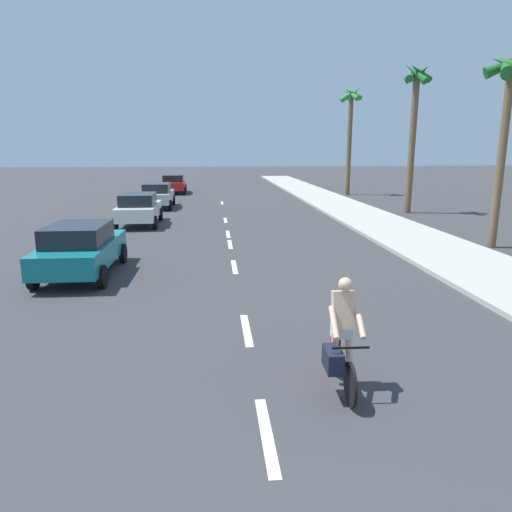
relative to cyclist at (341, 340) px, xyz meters
The scene contains 17 objects.
ground_plane 14.66m from the cyclist, 95.03° to the left, with size 160.00×160.00×0.00m, color #38383A.
sidewalk_strip 17.78m from the cyclist, 68.98° to the left, with size 3.60×80.00×0.14m, color #B2ADA3.
lane_stripe_1 1.89m from the cyclist, 138.82° to the right, with size 0.16×1.80×0.01m, color white.
lane_stripe_2 3.04m from the cyclist, 116.04° to the left, with size 0.16×1.80×0.01m, color white.
lane_stripe_3 8.21m from the cyclist, 99.03° to the left, with size 0.16×1.80×0.01m, color white.
lane_stripe_4 11.85m from the cyclist, 96.23° to the left, with size 0.16×1.80×0.01m, color white.
lane_stripe_5 14.11m from the cyclist, 95.22° to the left, with size 0.16×1.80×0.01m, color white.
lane_stripe_6 18.29m from the cyclist, 94.03° to the left, with size 0.16×1.80×0.01m, color white.
lane_stripe_7 26.51m from the cyclist, 92.77° to the left, with size 0.16×1.80×0.01m, color white.
cyclist is the anchor object (origin of this frame).
parked_car_teal 9.51m from the cyclist, 128.22° to the left, with size 2.04×4.36×1.57m.
parked_car_white 17.99m from the cyclist, 108.12° to the left, with size 2.04×4.34×1.57m.
parked_car_silver 24.65m from the cyclist, 102.77° to the left, with size 1.99×4.28×1.57m.
parked_car_red 34.52m from the cyclist, 98.66° to the left, with size 2.13×4.50×1.57m.
palm_tree_mid 14.35m from the cyclist, 49.55° to the left, with size 1.76×1.80×7.30m.
palm_tree_far 23.03m from the cyclist, 64.71° to the left, with size 1.73×1.73×8.60m.
palm_tree_distant 33.34m from the cyclist, 73.87° to the left, with size 1.82×1.98×8.61m.
Camera 1 is at (-0.66, -1.29, 3.74)m, focal length 33.16 mm.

